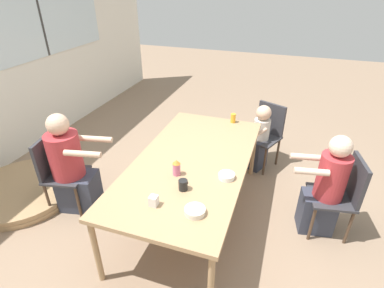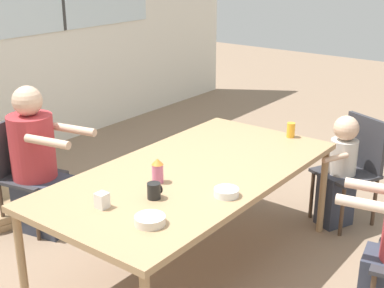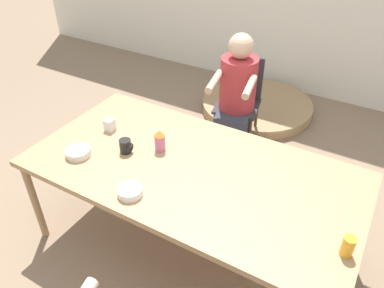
% 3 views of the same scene
% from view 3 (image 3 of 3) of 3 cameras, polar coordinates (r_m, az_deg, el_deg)
% --- Properties ---
extents(ground_plane, '(16.00, 16.00, 0.00)m').
position_cam_3_polar(ground_plane, '(2.85, 0.00, -14.82)').
color(ground_plane, '#8C725B').
extents(dining_table, '(2.09, 1.07, 0.72)m').
position_cam_3_polar(dining_table, '(2.37, 0.00, -4.43)').
color(dining_table, tan).
rests_on(dining_table, ground_plane).
extents(chair_for_man_blue_shirt, '(0.47, 0.47, 0.85)m').
position_cam_3_polar(chair_for_man_blue_shirt, '(3.65, 7.31, 7.62)').
color(chair_for_man_blue_shirt, '#333338').
rests_on(chair_for_man_blue_shirt, ground_plane).
extents(person_man_blue_shirt, '(0.45, 0.66, 1.13)m').
position_cam_3_polar(person_man_blue_shirt, '(3.50, 6.73, 6.50)').
color(person_man_blue_shirt, '#333847').
rests_on(person_man_blue_shirt, ground_plane).
extents(coffee_mug, '(0.08, 0.08, 0.09)m').
position_cam_3_polar(coffee_mug, '(2.48, -10.06, -0.32)').
color(coffee_mug, black).
rests_on(coffee_mug, dining_table).
extents(sippy_cup, '(0.07, 0.07, 0.15)m').
position_cam_3_polar(sippy_cup, '(2.45, -4.93, 0.58)').
color(sippy_cup, '#CC668C').
rests_on(sippy_cup, dining_table).
extents(juice_glass, '(0.06, 0.06, 0.11)m').
position_cam_3_polar(juice_glass, '(1.98, 22.67, -14.18)').
color(juice_glass, gold).
rests_on(juice_glass, dining_table).
extents(milk_carton_small, '(0.06, 0.06, 0.09)m').
position_cam_3_polar(milk_carton_small, '(2.72, -12.45, 2.85)').
color(milk_carton_small, silver).
rests_on(milk_carton_small, dining_table).
extents(bowl_white_shallow, '(0.16, 0.16, 0.05)m').
position_cam_3_polar(bowl_white_shallow, '(2.54, -16.96, -1.24)').
color(bowl_white_shallow, silver).
rests_on(bowl_white_shallow, dining_table).
extents(bowl_cereal, '(0.14, 0.14, 0.05)m').
position_cam_3_polar(bowl_cereal, '(2.17, -9.41, -7.14)').
color(bowl_cereal, white).
rests_on(bowl_cereal, dining_table).
extents(folded_table_stack, '(1.24, 1.24, 0.12)m').
position_cam_3_polar(folded_table_stack, '(4.35, 9.84, 5.67)').
color(folded_table_stack, tan).
rests_on(folded_table_stack, ground_plane).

